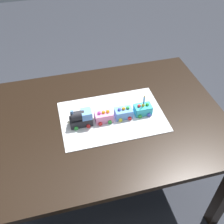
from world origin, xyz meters
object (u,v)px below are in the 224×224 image
at_px(cake_car_gondola_bubblegum, 104,116).
at_px(birthday_candle, 144,100).
at_px(dining_table, 106,130).
at_px(cake_car_caboose_turquoise, 143,109).
at_px(cake_locomotive, 81,118).
at_px(cake_car_flatbed_sky_blue, 123,113).

distance_m(cake_car_gondola_bubblegum, birthday_candle, 0.25).
bearing_deg(dining_table, cake_car_caboose_turquoise, -4.72).
bearing_deg(cake_car_gondola_bubblegum, cake_car_caboose_turquoise, 0.00).
xyz_separation_m(dining_table, cake_car_gondola_bubblegum, (-0.01, -0.02, 0.14)).
distance_m(cake_locomotive, cake_car_caboose_turquoise, 0.37).
relative_size(cake_car_gondola_bubblegum, cake_car_caboose_turquoise, 1.00).
bearing_deg(dining_table, cake_car_flatbed_sky_blue, -10.02).
bearing_deg(birthday_candle, cake_car_gondola_bubblegum, -180.00).
bearing_deg(cake_car_caboose_turquoise, cake_car_flatbed_sky_blue, 180.00).
height_order(cake_locomotive, birthday_candle, birthday_candle).
xyz_separation_m(cake_car_gondola_bubblegum, cake_car_flatbed_sky_blue, (0.12, 0.00, 0.00)).
height_order(cake_car_flatbed_sky_blue, cake_car_caboose_turquoise, same).
xyz_separation_m(cake_car_flatbed_sky_blue, birthday_candle, (0.12, 0.00, 0.07)).
bearing_deg(cake_car_caboose_turquoise, cake_locomotive, 180.00).
height_order(cake_locomotive, cake_car_flatbed_sky_blue, cake_locomotive).
distance_m(cake_car_flatbed_sky_blue, birthday_candle, 0.14).
bearing_deg(dining_table, cake_locomotive, -172.76).
distance_m(cake_locomotive, birthday_candle, 0.37).
distance_m(cake_car_gondola_bubblegum, cake_car_flatbed_sky_blue, 0.12).
relative_size(dining_table, birthday_candle, 21.55).
height_order(dining_table, cake_locomotive, cake_locomotive).
distance_m(dining_table, cake_car_flatbed_sky_blue, 0.18).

